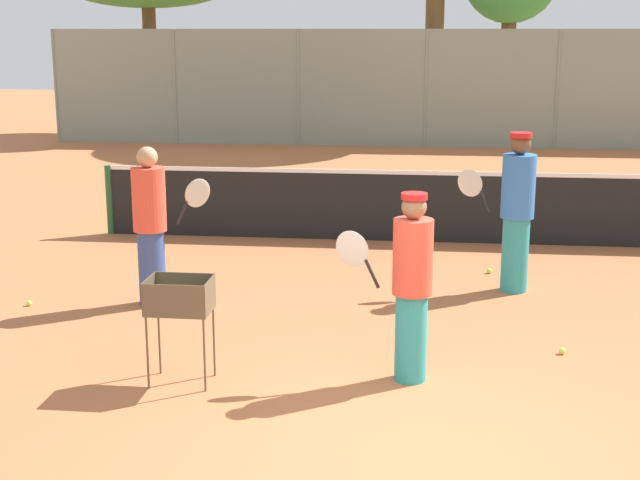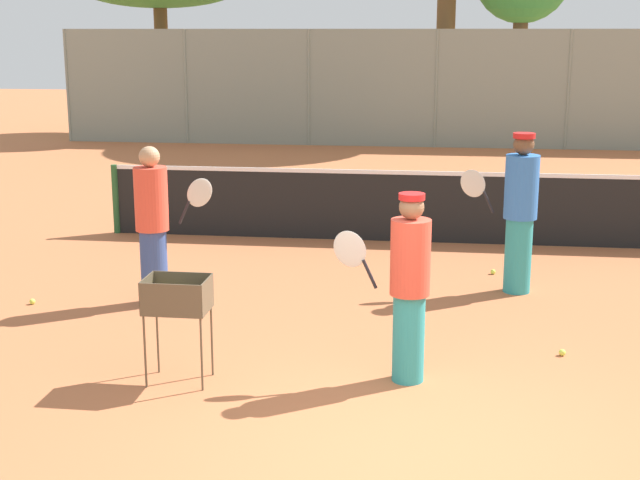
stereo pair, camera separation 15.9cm
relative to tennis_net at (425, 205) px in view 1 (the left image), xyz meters
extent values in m
plane|color=#B7663D|center=(0.00, -6.94, -0.56)|extent=(80.00, 80.00, 0.00)
cylinder|color=#26592D|center=(-4.84, 0.00, -0.02)|extent=(0.10, 0.10, 1.07)
cube|color=black|center=(0.00, 0.00, -0.05)|extent=(9.67, 0.01, 1.01)
cube|color=white|center=(0.00, 0.00, 0.48)|extent=(9.67, 0.02, 0.06)
cylinder|color=gray|center=(-10.31, 11.21, 1.00)|extent=(0.08, 0.08, 3.12)
cylinder|color=gray|center=(-6.88, 11.21, 1.00)|extent=(0.08, 0.08, 3.12)
cylinder|color=gray|center=(-3.44, 11.21, 1.00)|extent=(0.08, 0.08, 3.12)
cylinder|color=gray|center=(0.00, 11.21, 1.00)|extent=(0.08, 0.08, 3.12)
cylinder|color=gray|center=(3.44, 11.21, 1.00)|extent=(0.08, 0.08, 3.12)
cube|color=gray|center=(0.00, 11.21, 1.00)|extent=(20.63, 0.01, 3.12)
cylinder|color=brown|center=(0.22, 13.68, 2.40)|extent=(0.54, 0.54, 5.91)
cylinder|color=brown|center=(-8.15, 13.22, 1.30)|extent=(0.40, 0.40, 3.72)
cylinder|color=brown|center=(2.34, 13.74, 1.35)|extent=(0.43, 0.43, 3.82)
cylinder|color=teal|center=(-0.12, -5.45, -0.15)|extent=(0.29, 0.29, 0.81)
cylinder|color=#E54C38|center=(-0.12, -5.45, 0.59)|extent=(0.35, 0.35, 0.67)
sphere|color=#8C6647|center=(-0.12, -5.45, 1.04)|extent=(0.22, 0.22, 0.22)
cylinder|color=red|center=(-0.12, -5.45, 1.13)|extent=(0.23, 0.23, 0.05)
cylinder|color=black|center=(-0.47, -5.44, 0.42)|extent=(0.15, 0.04, 0.27)
ellipsoid|color=silver|center=(-0.65, -5.43, 0.64)|extent=(0.40, 0.04, 0.43)
cylinder|color=teal|center=(1.08, -2.46, -0.10)|extent=(0.32, 0.32, 0.91)
cylinder|color=blue|center=(1.08, -2.46, 0.73)|extent=(0.40, 0.40, 0.76)
sphere|color=brown|center=(1.08, -2.46, 1.23)|extent=(0.25, 0.25, 0.25)
cylinder|color=red|center=(1.08, -2.46, 1.33)|extent=(0.26, 0.26, 0.06)
cylinder|color=black|center=(0.71, -2.47, 0.54)|extent=(0.15, 0.03, 0.27)
ellipsoid|color=silver|center=(0.52, -2.47, 0.76)|extent=(0.40, 0.04, 0.43)
cylinder|color=#334C8C|center=(-3.10, -3.48, -0.12)|extent=(0.31, 0.31, 0.87)
cylinder|color=#E54C38|center=(-3.10, -3.48, 0.67)|extent=(0.38, 0.38, 0.72)
sphere|color=tan|center=(-3.10, -3.48, 1.15)|extent=(0.23, 0.23, 0.23)
cylinder|color=black|center=(-2.77, -3.32, 0.49)|extent=(0.14, 0.09, 0.27)
ellipsoid|color=silver|center=(-2.60, -3.24, 0.71)|extent=(0.37, 0.20, 0.43)
cylinder|color=brown|center=(-2.40, -5.92, -0.23)|extent=(0.02, 0.02, 0.67)
cylinder|color=brown|center=(-1.89, -5.92, -0.23)|extent=(0.02, 0.02, 0.67)
cylinder|color=brown|center=(-2.40, -5.56, -0.23)|extent=(0.02, 0.02, 0.67)
cylinder|color=brown|center=(-1.89, -5.56, -0.23)|extent=(0.02, 0.02, 0.67)
cube|color=brown|center=(-2.15, -5.74, 0.11)|extent=(0.55, 0.40, 0.01)
cube|color=brown|center=(-2.15, -5.94, 0.26)|extent=(0.55, 0.01, 0.30)
cube|color=brown|center=(-2.15, -5.54, 0.26)|extent=(0.55, 0.01, 0.30)
cube|color=brown|center=(-2.42, -5.74, 0.26)|extent=(0.01, 0.40, 0.30)
cube|color=brown|center=(-1.87, -5.74, 0.26)|extent=(0.01, 0.40, 0.30)
sphere|color=#D1E54C|center=(-2.19, -5.75, 0.15)|extent=(0.07, 0.07, 0.07)
sphere|color=#D1E54C|center=(-2.26, -5.65, 0.15)|extent=(0.07, 0.07, 0.07)
sphere|color=#D1E54C|center=(-2.25, -5.59, 0.15)|extent=(0.07, 0.07, 0.07)
sphere|color=#D1E54C|center=(-2.28, -5.68, 0.15)|extent=(0.07, 0.07, 0.07)
sphere|color=#D1E54C|center=(-2.21, -5.62, 0.21)|extent=(0.07, 0.07, 0.07)
sphere|color=#D1E54C|center=(-2.34, -5.65, 0.21)|extent=(0.07, 0.07, 0.07)
sphere|color=#D1E54C|center=(-1.94, -5.63, 0.15)|extent=(0.07, 0.07, 0.07)
sphere|color=#D1E54C|center=(-2.36, -5.72, 0.21)|extent=(0.07, 0.07, 0.07)
sphere|color=#D1E54C|center=(-2.06, -5.86, 0.21)|extent=(0.07, 0.07, 0.07)
sphere|color=#D1E54C|center=(-2.16, -5.61, 0.15)|extent=(0.07, 0.07, 0.07)
sphere|color=#D1E54C|center=(-2.20, -5.66, 0.15)|extent=(0.07, 0.07, 0.07)
sphere|color=#D1E54C|center=(0.85, -1.70, -0.53)|extent=(0.07, 0.07, 0.07)
sphere|color=#D1E54C|center=(-3.05, -2.40, -0.53)|extent=(0.07, 0.07, 0.07)
sphere|color=#D1E54C|center=(-4.50, -3.72, -0.53)|extent=(0.07, 0.07, 0.07)
sphere|color=#D1E54C|center=(1.35, -4.63, -0.53)|extent=(0.07, 0.07, 0.07)
sphere|color=#D1E54C|center=(-2.56, -3.32, -0.53)|extent=(0.07, 0.07, 0.07)
camera|label=1|loc=(-0.07, -13.05, 2.52)|focal=50.00mm
camera|label=2|loc=(0.09, -13.03, 2.52)|focal=50.00mm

